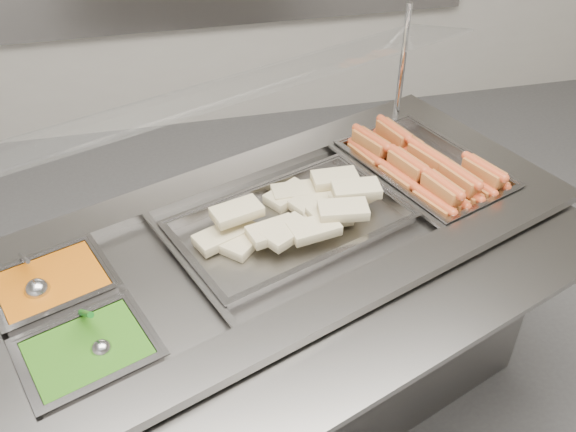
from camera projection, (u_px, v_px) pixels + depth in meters
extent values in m
cube|color=slate|center=(276.00, 330.00, 2.03)|extent=(1.76, 1.22, 0.78)
cube|color=gray|center=(344.00, 299.00, 1.57)|extent=(1.62, 0.72, 0.03)
cube|color=gray|center=(219.00, 177.00, 1.98)|extent=(1.62, 0.72, 0.03)
cube|color=gray|center=(475.00, 146.00, 2.12)|extent=(0.29, 0.52, 0.03)
cube|color=black|center=(275.00, 258.00, 1.84)|extent=(1.55, 1.01, 0.02)
cube|color=gray|center=(382.00, 183.00, 1.94)|extent=(0.20, 0.49, 0.01)
cube|color=gray|center=(186.00, 265.00, 1.65)|extent=(0.20, 0.49, 0.01)
cube|color=gray|center=(383.00, 346.00, 1.49)|extent=(1.60, 0.79, 0.02)
cylinder|color=slate|center=(545.00, 223.00, 1.89)|extent=(0.10, 0.23, 0.02)
cylinder|color=silver|center=(403.00, 61.00, 2.14)|extent=(0.02, 0.02, 0.40)
cube|color=silver|center=(234.00, 88.00, 1.68)|extent=(1.48, 0.78, 0.08)
cube|color=#CA4A0B|center=(53.00, 291.00, 1.62)|extent=(0.31, 0.28, 0.08)
cube|color=#1A5D0E|center=(90.00, 359.00, 1.45)|extent=(0.31, 0.28, 0.08)
cube|color=#A24F22|center=(433.00, 206.00, 1.87)|extent=(0.10, 0.14, 0.05)
cylinder|color=#DC4D27|center=(434.00, 200.00, 1.86)|extent=(0.08, 0.15, 0.03)
cube|color=#A24F22|center=(397.00, 180.00, 1.98)|extent=(0.09, 0.14, 0.05)
cylinder|color=#DC4D27|center=(398.00, 175.00, 1.96)|extent=(0.08, 0.15, 0.03)
cube|color=#A24F22|center=(365.00, 157.00, 2.08)|extent=(0.09, 0.14, 0.05)
cylinder|color=#DC4D27|center=(365.00, 152.00, 2.07)|extent=(0.07, 0.15, 0.03)
cube|color=#A24F22|center=(447.00, 200.00, 1.90)|extent=(0.09, 0.14, 0.05)
cylinder|color=#DC4D27|center=(448.00, 194.00, 1.88)|extent=(0.08, 0.15, 0.03)
cube|color=#A24F22|center=(411.00, 174.00, 2.00)|extent=(0.09, 0.14, 0.05)
cylinder|color=#DC4D27|center=(412.00, 169.00, 1.99)|extent=(0.08, 0.15, 0.03)
cube|color=#A24F22|center=(378.00, 151.00, 2.10)|extent=(0.10, 0.14, 0.05)
cylinder|color=#DC4D27|center=(379.00, 147.00, 2.09)|extent=(0.08, 0.15, 0.03)
cube|color=#A24F22|center=(461.00, 193.00, 1.92)|extent=(0.10, 0.14, 0.05)
cylinder|color=#DC4D27|center=(462.00, 188.00, 1.91)|extent=(0.08, 0.15, 0.03)
cube|color=#A24F22|center=(424.00, 168.00, 2.02)|extent=(0.09, 0.14, 0.05)
cylinder|color=#DC4D27|center=(425.00, 163.00, 2.01)|extent=(0.08, 0.15, 0.03)
cube|color=#A24F22|center=(391.00, 147.00, 2.13)|extent=(0.10, 0.14, 0.05)
cylinder|color=#DC4D27|center=(392.00, 141.00, 2.12)|extent=(0.08, 0.15, 0.03)
cube|color=#A24F22|center=(474.00, 187.00, 1.95)|extent=(0.09, 0.14, 0.05)
cylinder|color=#DC4D27|center=(475.00, 182.00, 1.93)|extent=(0.08, 0.15, 0.03)
cube|color=#A24F22|center=(437.00, 163.00, 2.05)|extent=(0.09, 0.14, 0.05)
cylinder|color=#DC4D27|center=(438.00, 158.00, 2.04)|extent=(0.08, 0.15, 0.03)
cube|color=#A24F22|center=(404.00, 141.00, 2.15)|extent=(0.09, 0.14, 0.05)
cylinder|color=#DC4D27|center=(405.00, 137.00, 2.14)|extent=(0.08, 0.15, 0.03)
cube|color=#A24F22|center=(487.00, 181.00, 1.97)|extent=(0.09, 0.14, 0.05)
cylinder|color=#DC4D27|center=(488.00, 176.00, 1.96)|extent=(0.08, 0.15, 0.03)
cube|color=#A24F22|center=(442.00, 188.00, 1.86)|extent=(0.09, 0.14, 0.05)
cylinder|color=#DC4D27|center=(443.00, 183.00, 1.85)|extent=(0.07, 0.15, 0.03)
cube|color=#A24F22|center=(407.00, 165.00, 1.96)|extent=(0.09, 0.14, 0.05)
cylinder|color=#DC4D27|center=(408.00, 159.00, 1.95)|extent=(0.08, 0.15, 0.03)
cube|color=#A24F22|center=(371.00, 143.00, 2.06)|extent=(0.10, 0.14, 0.05)
cylinder|color=#DC4D27|center=(371.00, 137.00, 2.05)|extent=(0.08, 0.15, 0.03)
cube|color=#A24F22|center=(460.00, 179.00, 1.90)|extent=(0.09, 0.14, 0.05)
cylinder|color=#DC4D27|center=(461.00, 173.00, 1.89)|extent=(0.08, 0.15, 0.03)
cube|color=#A24F22|center=(427.00, 158.00, 1.99)|extent=(0.09, 0.14, 0.05)
cylinder|color=#DC4D27|center=(428.00, 152.00, 1.98)|extent=(0.08, 0.15, 0.03)
cube|color=#A24F22|center=(394.00, 134.00, 2.10)|extent=(0.09, 0.14, 0.05)
cylinder|color=#DC4D27|center=(394.00, 128.00, 2.09)|extent=(0.07, 0.15, 0.03)
cube|color=#A24F22|center=(484.00, 172.00, 1.93)|extent=(0.10, 0.14, 0.05)
cylinder|color=#DC4D27|center=(485.00, 167.00, 1.91)|extent=(0.08, 0.15, 0.03)
cube|color=#C2B682|center=(326.00, 218.00, 1.81)|extent=(0.15, 0.14, 0.03)
cube|color=#C2B682|center=(220.00, 237.00, 1.74)|extent=(0.15, 0.13, 0.03)
cube|color=#C2B682|center=(313.00, 201.00, 1.87)|extent=(0.16, 0.13, 0.03)
cube|color=#C2B682|center=(320.00, 196.00, 1.90)|extent=(0.15, 0.10, 0.03)
cube|color=#C2B682|center=(288.00, 195.00, 1.90)|extent=(0.16, 0.14, 0.03)
cube|color=#C2B682|center=(295.00, 192.00, 1.91)|extent=(0.14, 0.08, 0.03)
cube|color=#C2B682|center=(245.00, 240.00, 1.74)|extent=(0.15, 0.15, 0.03)
cube|color=#C2B682|center=(327.00, 217.00, 1.81)|extent=(0.14, 0.08, 0.03)
cube|color=#C2B682|center=(273.00, 231.00, 1.73)|extent=(0.15, 0.11, 0.03)
cube|color=#C2B682|center=(287.00, 232.00, 1.72)|extent=(0.16, 0.14, 0.03)
cube|color=#C2B682|center=(335.00, 179.00, 1.91)|extent=(0.14, 0.08, 0.03)
cube|color=#C2B682|center=(333.00, 211.00, 1.79)|extent=(0.15, 0.11, 0.03)
cube|color=#C2B682|center=(354.00, 196.00, 1.85)|extent=(0.15, 0.13, 0.03)
cube|color=#C2B682|center=(314.00, 229.00, 1.73)|extent=(0.15, 0.10, 0.03)
cube|color=#C2B682|center=(237.00, 212.00, 1.74)|extent=(0.15, 0.11, 0.03)
cube|color=#C2B682|center=(343.00, 210.00, 1.75)|extent=(0.14, 0.09, 0.03)
cube|color=#C2B682|center=(356.00, 189.00, 1.83)|extent=(0.14, 0.09, 0.03)
sphere|color=#B0B0B5|center=(38.00, 291.00, 1.57)|extent=(0.06, 0.06, 0.06)
cylinder|color=#B0B0B5|center=(24.00, 258.00, 1.58)|extent=(0.06, 0.14, 0.09)
sphere|color=#B0B0B5|center=(102.00, 350.00, 1.43)|extent=(0.05, 0.05, 0.05)
cylinder|color=#136A19|center=(86.00, 313.00, 1.44)|extent=(0.06, 0.12, 0.10)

